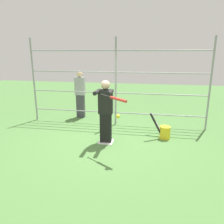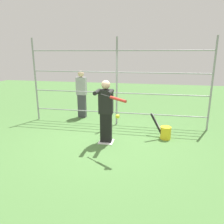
{
  "view_description": "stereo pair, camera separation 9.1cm",
  "coord_description": "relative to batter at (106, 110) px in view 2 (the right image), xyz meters",
  "views": [
    {
      "loc": [
        -1.22,
        5.57,
        2.44
      ],
      "look_at": [
        -0.25,
        0.42,
        1.0
      ],
      "focal_mm": 35.0,
      "sensor_mm": 36.0,
      "label": 1
    },
    {
      "loc": [
        -1.31,
        5.55,
        2.44
      ],
      "look_at": [
        -0.25,
        0.42,
        1.0
      ],
      "focal_mm": 35.0,
      "sensor_mm": 36.0,
      "label": 2
    }
  ],
  "objects": [
    {
      "name": "ground_plane",
      "position": [
        0.0,
        -0.02,
        -0.94
      ],
      "size": [
        24.0,
        24.0,
        0.0
      ],
      "primitive_type": "plane",
      "color": "#4C7A3D"
    },
    {
      "name": "home_plate",
      "position": [
        0.0,
        -0.02,
        -0.93
      ],
      "size": [
        0.4,
        0.4,
        0.02
      ],
      "color": "white",
      "rests_on": "ground"
    },
    {
      "name": "fence_backstop",
      "position": [
        0.0,
        -1.62,
        0.52
      ],
      "size": [
        6.0,
        0.06,
        2.92
      ],
      "color": "#939399",
      "rests_on": "ground"
    },
    {
      "name": "batter",
      "position": [
        0.0,
        0.0,
        0.0
      ],
      "size": [
        0.44,
        0.6,
        1.73
      ],
      "color": "black",
      "rests_on": "ground"
    },
    {
      "name": "baseball_bat_swinging",
      "position": [
        -0.41,
        0.73,
        0.48
      ],
      "size": [
        0.71,
        0.52,
        0.1
      ],
      "color": "black"
    },
    {
      "name": "softball_in_flight",
      "position": [
        -0.5,
        1.02,
        0.15
      ],
      "size": [
        0.1,
        0.1,
        0.1
      ],
      "color": "yellow"
    },
    {
      "name": "bat_bucket",
      "position": [
        -1.6,
        -0.6,
        -0.72
      ],
      "size": [
        0.63,
        0.59,
        0.77
      ],
      "color": "yellow",
      "rests_on": "ground"
    },
    {
      "name": "bystander_behind_fence",
      "position": [
        1.46,
        -2.22,
        -0.01
      ],
      "size": [
        0.37,
        0.23,
        1.78
      ],
      "color": "#3F3F47",
      "rests_on": "ground"
    }
  ]
}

